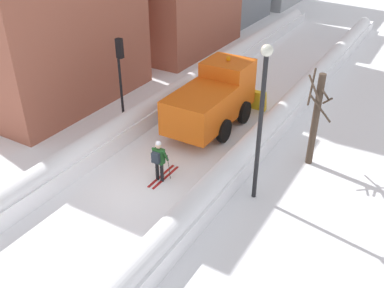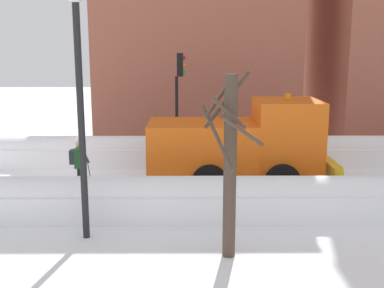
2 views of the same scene
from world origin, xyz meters
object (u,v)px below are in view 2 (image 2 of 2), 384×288
(skier, at_px, (80,162))
(plow_truck, at_px, (243,144))
(bare_tree_near, at_px, (230,162))
(street_lamp, at_px, (79,86))
(traffic_light_pole, at_px, (179,86))

(skier, bearing_deg, plow_truck, 94.11)
(plow_truck, relative_size, bare_tree_near, 1.48)
(street_lamp, distance_m, bare_tree_near, 3.84)
(traffic_light_pole, height_order, bare_tree_near, traffic_light_pole)
(skier, bearing_deg, traffic_light_pole, 143.58)
(skier, xyz_separation_m, bare_tree_near, (4.70, 4.31, 1.12))
(bare_tree_near, bearing_deg, plow_truck, 170.21)
(plow_truck, xyz_separation_m, street_lamp, (4.02, -4.23, 2.19))
(plow_truck, xyz_separation_m, bare_tree_near, (5.07, -0.88, 0.65))
(traffic_light_pole, bearing_deg, bare_tree_near, 8.01)
(plow_truck, relative_size, traffic_light_pole, 1.39)
(traffic_light_pole, bearing_deg, skier, -36.42)
(street_lamp, bearing_deg, bare_tree_near, 72.53)
(bare_tree_near, bearing_deg, traffic_light_pole, -171.99)
(street_lamp, xyz_separation_m, bare_tree_near, (1.06, 3.36, -1.54))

